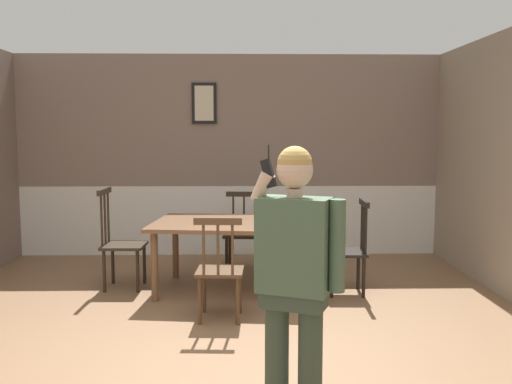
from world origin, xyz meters
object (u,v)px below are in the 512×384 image
chair_at_table_head (243,232)px  chair_by_doorway (350,250)px  chair_opposite_corner (220,269)px  person_figure (295,268)px  dining_table (233,229)px  chair_near_window (120,242)px

chair_at_table_head → chair_by_doorway: bearing=140.5°
chair_opposite_corner → person_figure: 1.89m
dining_table → chair_at_table_head: 0.96m
chair_at_table_head → chair_opposite_corner: (-0.21, -1.86, -0.00)m
person_figure → chair_by_doorway: bearing=-85.3°
chair_near_window → chair_at_table_head: size_ratio=1.15×
chair_opposite_corner → dining_table: bearing=86.7°
chair_opposite_corner → chair_by_doorway: bearing=34.4°
chair_at_table_head → person_figure: 3.67m
chair_at_table_head → chair_near_window: bearing=36.0°
person_figure → dining_table: bearing=-59.5°
chair_opposite_corner → person_figure: size_ratio=0.59×
dining_table → chair_opposite_corner: chair_opposite_corner is taller
person_figure → chair_near_window: bearing=-38.3°
chair_at_table_head → person_figure: person_figure is taller
dining_table → chair_near_window: (-1.20, 0.13, -0.16)m
chair_at_table_head → chair_opposite_corner: bearing=88.3°
chair_by_doorway → chair_opposite_corner: 1.53m
chair_near_window → person_figure: (1.60, -2.83, 0.40)m
chair_near_window → dining_table: bearing=85.2°
dining_table → chair_near_window: bearing=173.7°
chair_by_doorway → chair_opposite_corner: (-1.30, -0.80, -0.00)m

